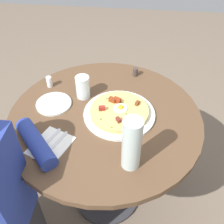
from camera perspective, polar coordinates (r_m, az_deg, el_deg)
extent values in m
plane|color=#6B5B4C|center=(1.79, -1.12, -17.19)|extent=(6.00, 6.00, 0.00)
cylinder|color=brown|center=(1.25, -1.53, -1.26)|extent=(0.89, 0.89, 0.03)
cylinder|color=#333338|center=(1.51, -1.29, -10.84)|extent=(0.11, 0.11, 0.67)
cylinder|color=#333338|center=(1.78, -1.12, -17.00)|extent=(0.40, 0.40, 0.02)
cylinder|color=navy|center=(1.12, -15.81, -6.37)|extent=(0.23, 0.24, 0.07)
cylinder|color=silver|center=(1.24, 1.55, -0.40)|extent=(0.33, 0.33, 0.01)
cylinder|color=#DBB462|center=(1.22, 1.56, 0.18)|extent=(0.27, 0.27, 0.02)
cylinder|color=white|center=(1.22, 1.84, 0.80)|extent=(0.06, 0.06, 0.01)
sphere|color=yellow|center=(1.21, 1.85, 1.01)|extent=(0.03, 0.03, 0.03)
cube|color=maroon|center=(1.14, 3.91, -2.01)|extent=(0.04, 0.04, 0.02)
cube|color=brown|center=(1.24, 5.36, 1.89)|extent=(0.02, 0.03, 0.02)
cube|color=maroon|center=(1.21, -2.16, 0.77)|extent=(0.03, 0.02, 0.02)
cube|color=maroon|center=(1.25, 1.13, 2.52)|extent=(0.04, 0.03, 0.02)
cube|color=brown|center=(1.25, 0.08, 2.62)|extent=(0.04, 0.03, 0.02)
cube|color=maroon|center=(1.15, 1.38, -1.66)|extent=(0.03, 0.03, 0.02)
cube|color=#387F2D|center=(1.18, 5.18, -0.88)|extent=(0.00, 0.01, 0.00)
cube|color=#387F2D|center=(1.17, -2.35, -1.49)|extent=(0.01, 0.01, 0.00)
cube|color=#387F2D|center=(1.19, 3.01, -0.36)|extent=(0.01, 0.01, 0.00)
cube|color=#387F2D|center=(1.25, 2.27, 2.05)|extent=(0.01, 0.01, 0.00)
cube|color=#387F2D|center=(1.27, -1.32, 2.87)|extent=(0.01, 0.00, 0.00)
cube|color=#387F2D|center=(1.13, -0.11, -3.23)|extent=(0.01, 0.01, 0.00)
cylinder|color=silver|center=(1.32, -12.24, 1.72)|extent=(0.17, 0.17, 0.01)
cube|color=white|center=(1.14, -12.90, -6.89)|extent=(0.19, 0.21, 0.00)
cube|color=silver|center=(1.13, -12.22, -7.10)|extent=(0.08, 0.17, 0.00)
cube|color=silver|center=(1.15, -13.64, -6.40)|extent=(0.08, 0.17, 0.00)
cylinder|color=silver|center=(1.31, -6.20, 5.28)|extent=(0.07, 0.07, 0.11)
cylinder|color=silver|center=(0.97, 4.19, -6.83)|extent=(0.07, 0.07, 0.23)
cylinder|color=white|center=(1.42, -13.14, 6.25)|extent=(0.03, 0.03, 0.06)
cylinder|color=#3F3833|center=(1.47, 4.98, 8.45)|extent=(0.03, 0.03, 0.05)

